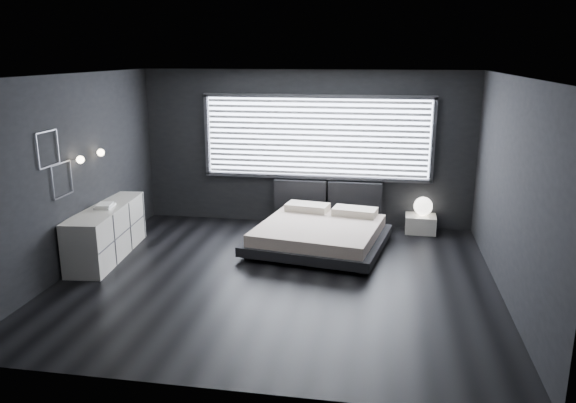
# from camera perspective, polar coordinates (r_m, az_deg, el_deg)

# --- Properties ---
(room) EXTENTS (6.04, 6.00, 2.80)m
(room) POSITION_cam_1_polar(r_m,az_deg,el_deg) (7.56, -1.09, 2.04)
(room) COLOR black
(room) RESTS_ON ground
(window) EXTENTS (4.14, 0.09, 1.52)m
(window) POSITION_cam_1_polar(r_m,az_deg,el_deg) (10.11, 2.91, 6.50)
(window) COLOR white
(window) RESTS_ON ground
(headboard) EXTENTS (1.96, 0.16, 0.52)m
(headboard) POSITION_cam_1_polar(r_m,az_deg,el_deg) (10.24, 4.02, 0.65)
(headboard) COLOR black
(headboard) RESTS_ON ground
(sconce_near) EXTENTS (0.18, 0.11, 0.11)m
(sconce_near) POSITION_cam_1_polar(r_m,az_deg,el_deg) (8.57, -20.37, 4.01)
(sconce_near) COLOR silver
(sconce_near) RESTS_ON ground
(sconce_far) EXTENTS (0.18, 0.11, 0.11)m
(sconce_far) POSITION_cam_1_polar(r_m,az_deg,el_deg) (9.09, -18.51, 4.74)
(sconce_far) COLOR silver
(sconce_far) RESTS_ON ground
(wall_art_upper) EXTENTS (0.01, 0.48, 0.48)m
(wall_art_upper) POSITION_cam_1_polar(r_m,az_deg,el_deg) (8.08, -23.19, 4.92)
(wall_art_upper) COLOR #47474C
(wall_art_upper) RESTS_ON ground
(wall_art_lower) EXTENTS (0.01, 0.48, 0.48)m
(wall_art_lower) POSITION_cam_1_polar(r_m,az_deg,el_deg) (8.37, -21.95, 2.07)
(wall_art_lower) COLOR #47474C
(wall_art_lower) RESTS_ON ground
(bed) EXTENTS (2.36, 2.28, 0.53)m
(bed) POSITION_cam_1_polar(r_m,az_deg,el_deg) (9.11, 3.21, -3.26)
(bed) COLOR black
(bed) RESTS_ON ground
(nightstand) EXTENTS (0.54, 0.45, 0.31)m
(nightstand) POSITION_cam_1_polar(r_m,az_deg,el_deg) (10.19, 13.30, -2.22)
(nightstand) COLOR silver
(nightstand) RESTS_ON ground
(orb_lamp) EXTENTS (0.33, 0.33, 0.33)m
(orb_lamp) POSITION_cam_1_polar(r_m,az_deg,el_deg) (10.13, 13.56, -0.46)
(orb_lamp) COLOR white
(orb_lamp) RESTS_ON nightstand
(dresser) EXTENTS (0.75, 2.03, 0.80)m
(dresser) POSITION_cam_1_polar(r_m,az_deg,el_deg) (9.13, -17.93, -2.94)
(dresser) COLOR silver
(dresser) RESTS_ON ground
(book_stack) EXTENTS (0.28, 0.35, 0.07)m
(book_stack) POSITION_cam_1_polar(r_m,az_deg,el_deg) (8.98, -18.13, -0.41)
(book_stack) COLOR white
(book_stack) RESTS_ON dresser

